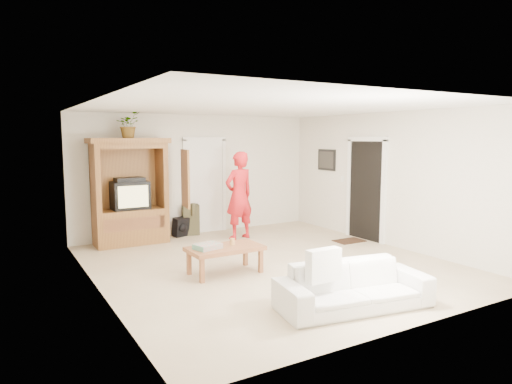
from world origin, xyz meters
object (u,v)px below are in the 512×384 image
armoire (131,198)px  man (239,195)px  coffee_table (225,250)px  sofa (354,286)px

armoire → man: (2.06, -0.69, 0.00)m
armoire → coffee_table: 2.91m
coffee_table → man: bearing=55.9°
armoire → coffee_table: bearing=-76.0°
coffee_table → armoire: bearing=103.2°
sofa → coffee_table: 2.23m
sofa → coffee_table: sofa is taller
armoire → coffee_table: armoire is taller
man → sofa: size_ratio=0.95×
man → coffee_table: man is taller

